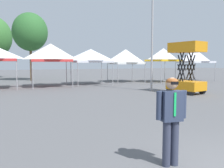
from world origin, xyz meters
TOP-DOWN VIEW (x-y plane):
  - canopy_tent_behind_left at (-0.52, 17.84)m, footprint 3.47×3.47m
  - canopy_tent_right_of_center at (3.33, 18.61)m, footprint 3.58×3.58m
  - canopy_tent_behind_right at (7.68, 19.83)m, footprint 3.39×3.39m
  - canopy_tent_behind_center at (11.23, 17.98)m, footprint 3.04×3.04m
  - canopy_tent_left_of_center at (15.83, 18.25)m, footprint 3.22×3.22m
  - scissor_lift at (7.04, 9.76)m, footprint 1.85×2.54m
  - person_foreground at (-1.00, 1.10)m, footprint 0.64×0.30m
  - light_pole_near_lift at (5.62, 11.76)m, footprint 0.36×0.36m
  - tree_behind_tents_center at (-1.43, 25.75)m, footprint 3.90×3.90m

SIDE VIEW (x-z plane):
  - person_foreground at x=-1.00m, z-range 0.14..1.92m
  - scissor_lift at x=7.04m, z-range -0.63..2.78m
  - canopy_tent_behind_right at x=7.68m, z-range 0.95..4.43m
  - canopy_tent_right_of_center at x=3.33m, z-range 1.03..4.37m
  - canopy_tent_left_of_center at x=15.83m, z-range 1.02..4.62m
  - canopy_tent_behind_center at x=11.23m, z-range 1.09..4.67m
  - canopy_tent_behind_left at x=-0.52m, z-range 1.07..4.74m
  - light_pole_near_lift at x=5.62m, z-range 0.56..8.79m
  - tree_behind_tents_center at x=-1.43m, z-range 1.67..9.34m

